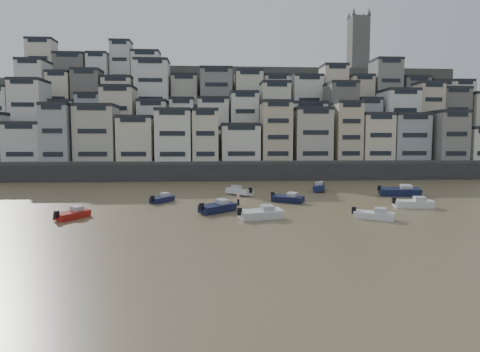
{
  "coord_description": "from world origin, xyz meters",
  "views": [
    {
      "loc": [
        4.58,
        -25.87,
        8.88
      ],
      "look_at": [
        8.41,
        30.0,
        4.0
      ],
      "focal_mm": 32.0,
      "sensor_mm": 36.0,
      "label": 1
    }
  ],
  "objects": [
    {
      "name": "ground",
      "position": [
        0.0,
        0.0,
        0.0
      ],
      "size": [
        400.0,
        400.0,
        0.0
      ],
      "primitive_type": "plane",
      "color": "olive",
      "rests_on": "ground"
    },
    {
      "name": "boat_f",
      "position": [
        -2.25,
        34.16,
        0.61
      ],
      "size": [
        3.63,
        4.59,
        1.23
      ],
      "primitive_type": null,
      "rotation": [
        0.0,
        0.0,
        1.01
      ],
      "color": "#151A42",
      "rests_on": "ground"
    },
    {
      "name": "boat_g",
      "position": [
        33.96,
        38.3,
        0.91
      ],
      "size": [
        6.97,
        3.32,
        1.83
      ],
      "primitive_type": null,
      "rotation": [
        0.0,
        0.0,
        -0.17
      ],
      "color": "#141C41",
      "rests_on": "ground"
    },
    {
      "name": "boat_b",
      "position": [
        22.59,
        19.65,
        0.64
      ],
      "size": [
        4.83,
        3.79,
        1.29
      ],
      "primitive_type": null,
      "rotation": [
        0.0,
        0.0,
        -0.55
      ],
      "color": "silver",
      "rests_on": "ground"
    },
    {
      "name": "boat_e",
      "position": [
        15.28,
        32.69,
        0.68
      ],
      "size": [
        5.0,
        4.2,
        1.36
      ],
      "primitive_type": null,
      "rotation": [
        0.0,
        0.0,
        -0.61
      ],
      "color": "#12173A",
      "rests_on": "ground"
    },
    {
      "name": "person_pink",
      "position": [
        8.22,
        30.78,
        0.87
      ],
      "size": [
        0.44,
        0.44,
        1.74
      ],
      "primitive_type": null,
      "color": "beige",
      "rests_on": "ground"
    },
    {
      "name": "hillside",
      "position": [
        14.73,
        104.84,
        13.01
      ],
      "size": [
        141.04,
        66.0,
        50.0
      ],
      "color": "#4C4C47",
      "rests_on": "ground"
    },
    {
      "name": "boat_j",
      "position": [
        -10.8,
        22.26,
        0.63
      ],
      "size": [
        3.55,
        4.82,
        1.27
      ],
      "primitive_type": null,
      "rotation": [
        0.0,
        0.0,
        1.07
      ],
      "color": "#B21C15",
      "rests_on": "ground"
    },
    {
      "name": "harbor_wall",
      "position": [
        10.0,
        65.0,
        1.75
      ],
      "size": [
        140.0,
        3.0,
        3.5
      ],
      "primitive_type": "cube",
      "color": "#38383A",
      "rests_on": "ground"
    },
    {
      "name": "boat_d",
      "position": [
        30.73,
        27.14,
        0.74
      ],
      "size": [
        5.52,
        2.21,
        1.47
      ],
      "primitive_type": null,
      "rotation": [
        0.0,
        0.0,
        -0.08
      ],
      "color": "white",
      "rests_on": "ground"
    },
    {
      "name": "boat_c",
      "position": [
        5.39,
        25.34,
        0.76
      ],
      "size": [
        5.29,
        5.14,
        1.52
      ],
      "primitive_type": null,
      "rotation": [
        0.0,
        0.0,
        0.76
      ],
      "color": "#12183A",
      "rests_on": "ground"
    },
    {
      "name": "boat_h",
      "position": [
        9.08,
        41.25,
        0.74
      ],
      "size": [
        4.75,
        5.4,
        1.49
      ],
      "primitive_type": null,
      "rotation": [
        0.0,
        0.0,
        2.23
      ],
      "color": "silver",
      "rests_on": "ground"
    },
    {
      "name": "boat_i",
      "position": [
        23.04,
        45.56,
        0.82
      ],
      "size": [
        3.63,
        6.33,
        1.64
      ],
      "primitive_type": null,
      "rotation": [
        0.0,
        0.0,
        -1.87
      ],
      "color": "#151F43",
      "rests_on": "ground"
    },
    {
      "name": "boat_a",
      "position": [
        10.11,
        20.66,
        0.74
      ],
      "size": [
        5.75,
        3.42,
        1.49
      ],
      "primitive_type": null,
      "rotation": [
        0.0,
        0.0,
        0.32
      ],
      "color": "silver",
      "rests_on": "ground"
    }
  ]
}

